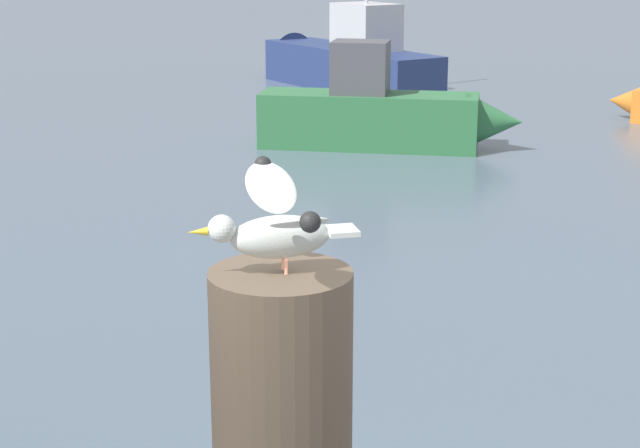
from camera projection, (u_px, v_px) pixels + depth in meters
seagull at (278, 224)px, 2.31m from camera, size 0.42×0.54×0.22m
boat_green at (388, 114)px, 16.06m from camera, size 4.21×1.72×1.68m
boat_navy at (339, 60)px, 22.61m from camera, size 5.62×4.51×4.54m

